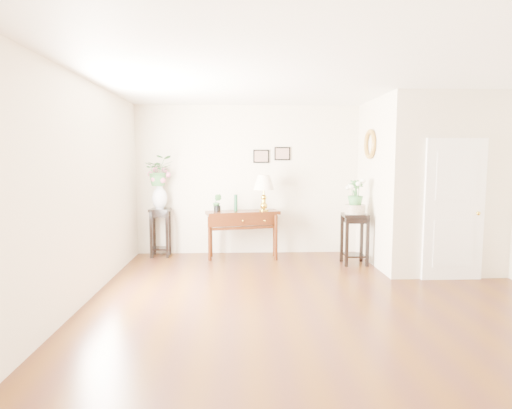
{
  "coord_description": "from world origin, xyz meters",
  "views": [
    {
      "loc": [
        -1.08,
        -5.36,
        1.79
      ],
      "look_at": [
        -0.81,
        1.3,
        1.09
      ],
      "focal_mm": 30.0,
      "sensor_mm": 36.0,
      "label": 1
    }
  ],
  "objects": [
    {
      "name": "potted_plant",
      "position": [
        -1.46,
        2.28,
        1.01
      ],
      "size": [
        0.19,
        0.17,
        0.29
      ],
      "primitive_type": "imported",
      "rotation": [
        0.0,
        0.0,
        -0.29
      ],
      "color": "#3A7A3B",
      "rests_on": "console_table"
    },
    {
      "name": "partition",
      "position": [
        2.1,
        1.77,
        1.4
      ],
      "size": [
        1.8,
        1.95,
        2.8
      ],
      "primitive_type": "cube",
      "color": "beige",
      "rests_on": "floor"
    },
    {
      "name": "door",
      "position": [
        2.1,
        0.78,
        1.05
      ],
      "size": [
        0.9,
        0.05,
        2.1
      ],
      "primitive_type": "cube",
      "color": "white",
      "rests_on": "floor"
    },
    {
      "name": "console_table",
      "position": [
        -1.01,
        2.28,
        0.43
      ],
      "size": [
        1.36,
        0.7,
        0.87
      ],
      "primitive_type": "cube",
      "rotation": [
        0.0,
        0.0,
        0.22
      ],
      "color": "#371B09",
      "rests_on": "floor"
    },
    {
      "name": "wall_back",
      "position": [
        0.0,
        2.75,
        1.4
      ],
      "size": [
        6.0,
        0.02,
        2.8
      ],
      "primitive_type": "cube",
      "color": "beige",
      "rests_on": "ground"
    },
    {
      "name": "wall_ornament",
      "position": [
        1.16,
        1.9,
        2.05
      ],
      "size": [
        0.07,
        0.51,
        0.51
      ],
      "primitive_type": "torus",
      "rotation": [
        0.0,
        1.57,
        0.0
      ],
      "color": "#B48327",
      "rests_on": "partition"
    },
    {
      "name": "art_print_left",
      "position": [
        -0.65,
        2.73,
        1.85
      ],
      "size": [
        0.3,
        0.02,
        0.25
      ],
      "primitive_type": "cube",
      "color": "black",
      "rests_on": "wall_back"
    },
    {
      "name": "floor",
      "position": [
        0.0,
        0.0,
        0.0
      ],
      "size": [
        6.0,
        5.5,
        0.02
      ],
      "primitive_type": "cube",
      "color": "#4F2B0E",
      "rests_on": "ground"
    },
    {
      "name": "plant_stand_b",
      "position": [
        0.9,
        1.78,
        0.44
      ],
      "size": [
        0.44,
        0.44,
        0.87
      ],
      "primitive_type": "cube",
      "rotation": [
        0.0,
        0.0,
        -0.06
      ],
      "color": "black",
      "rests_on": "floor"
    },
    {
      "name": "narcissus",
      "position": [
        0.9,
        1.78,
        1.22
      ],
      "size": [
        0.28,
        0.28,
        0.45
      ],
      "primitive_type": "imported",
      "rotation": [
        0.0,
        0.0,
        -0.11
      ],
      "color": "#3A7A3B",
      "rests_on": "ceramic_bowl"
    },
    {
      "name": "wall_left",
      "position": [
        -3.0,
        0.0,
        1.4
      ],
      "size": [
        0.02,
        5.5,
        2.8
      ],
      "primitive_type": "cube",
      "color": "beige",
      "rests_on": "ground"
    },
    {
      "name": "plant_stand_a",
      "position": [
        -2.53,
        2.51,
        0.45
      ],
      "size": [
        0.38,
        0.38,
        0.89
      ],
      "primitive_type": "cube",
      "rotation": [
        0.0,
        0.0,
        -0.09
      ],
      "color": "black",
      "rests_on": "floor"
    },
    {
      "name": "wall_front",
      "position": [
        0.0,
        -2.75,
        1.4
      ],
      "size": [
        6.0,
        0.02,
        2.8
      ],
      "primitive_type": "cube",
      "color": "beige",
      "rests_on": "ground"
    },
    {
      "name": "ceramic_bowl",
      "position": [
        0.9,
        1.78,
        0.95
      ],
      "size": [
        0.39,
        0.39,
        0.15
      ],
      "primitive_type": "cylinder",
      "rotation": [
        0.0,
        0.0,
        0.15
      ],
      "color": "#BDB1A6",
      "rests_on": "plant_stand_b"
    },
    {
      "name": "ceiling",
      "position": [
        0.0,
        0.0,
        2.8
      ],
      "size": [
        6.0,
        5.5,
        0.02
      ],
      "primitive_type": "cube",
      "color": "white",
      "rests_on": "ground"
    },
    {
      "name": "table_lamp",
      "position": [
        -0.63,
        2.28,
        1.22
      ],
      "size": [
        0.42,
        0.42,
        0.66
      ],
      "primitive_type": "cube",
      "rotation": [
        0.0,
        0.0,
        0.13
      ],
      "color": "gold",
      "rests_on": "console_table"
    },
    {
      "name": "porcelain_vase",
      "position": [
        -2.53,
        2.51,
        1.12
      ],
      "size": [
        0.33,
        0.33,
        0.47
      ],
      "primitive_type": null,
      "rotation": [
        0.0,
        0.0,
        -0.25
      ],
      "color": "silver",
      "rests_on": "plant_stand_a"
    },
    {
      "name": "art_print_right",
      "position": [
        -0.25,
        2.73,
        1.9
      ],
      "size": [
        0.3,
        0.02,
        0.25
      ],
      "primitive_type": "cube",
      "color": "black",
      "rests_on": "wall_back"
    },
    {
      "name": "lily_arrangement",
      "position": [
        -2.53,
        2.51,
        1.57
      ],
      "size": [
        0.59,
        0.54,
        0.55
      ],
      "primitive_type": "imported",
      "rotation": [
        0.0,
        0.0,
        0.24
      ],
      "color": "#3A7A3B",
      "rests_on": "porcelain_vase"
    },
    {
      "name": "green_vase",
      "position": [
        -1.13,
        2.28,
        1.04
      ],
      "size": [
        0.07,
        0.07,
        0.3
      ],
      "primitive_type": "cylinder",
      "rotation": [
        0.0,
        0.0,
        0.15
      ],
      "color": "#164125",
      "rests_on": "console_table"
    }
  ]
}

